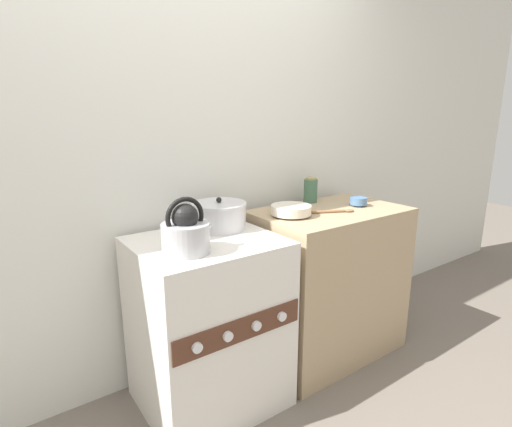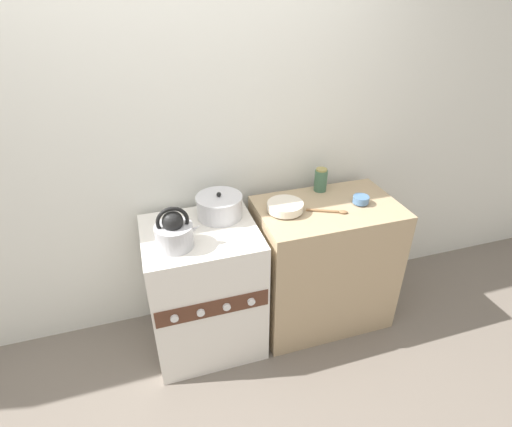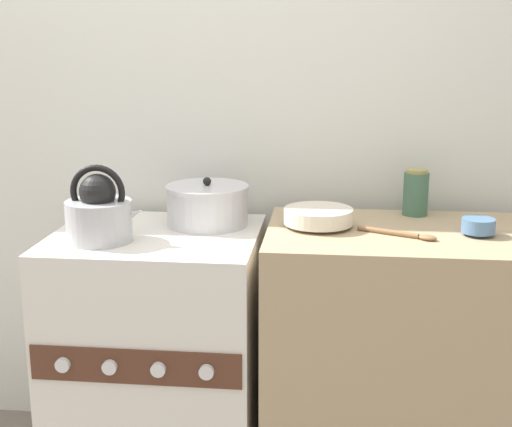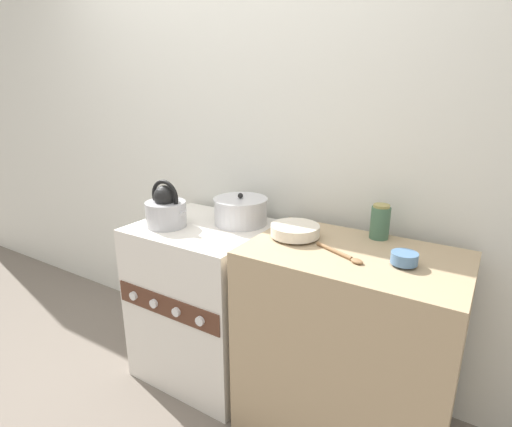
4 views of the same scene
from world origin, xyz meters
The scene contains 9 objects.
wall_back centered at (0.00, 0.65, 1.25)m, with size 7.00×0.06×2.50m.
stove centered at (0.00, 0.29, 0.43)m, with size 0.66×0.61×0.86m.
counter centered at (0.81, 0.28, 0.45)m, with size 0.88×0.55×0.90m.
kettle centered at (-0.15, 0.19, 0.95)m, with size 0.25×0.20×0.24m.
cooking_pot centered at (0.15, 0.42, 0.93)m, with size 0.28×0.28×0.16m.
enamel_bowl centered at (0.52, 0.30, 0.93)m, with size 0.22×0.22×0.06m.
small_ceramic_bowl centered at (1.00, 0.25, 0.93)m, with size 0.10×0.10×0.05m.
storage_jar centered at (0.84, 0.49, 0.97)m, with size 0.08×0.08×0.15m.
wooden_spoon centered at (0.78, 0.21, 0.90)m, with size 0.24×0.13×0.02m.
Camera 1 is at (-0.84, -1.29, 1.43)m, focal length 28.00 mm.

